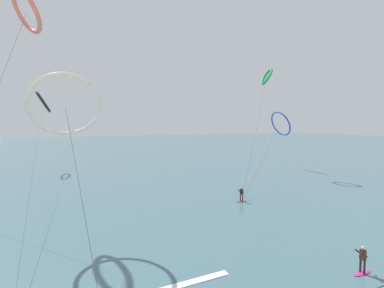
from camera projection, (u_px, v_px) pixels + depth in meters
sea_water at (102, 147)px, 104.53m from camera, size 400.00×200.00×0.08m
surfer_crimson at (241, 195)px, 31.56m from camera, size 1.40×0.70×1.70m
surfer_magenta at (362, 262)px, 16.42m from camera, size 1.40×0.62×1.70m
kite_emerald at (267, 77)px, 48.73m from camera, size 15.84×15.73×18.85m
kite_charcoal at (43, 102)px, 53.07m from camera, size 3.89×52.07×15.50m
kite_cobalt at (281, 124)px, 55.31m from camera, size 22.32×20.18×11.51m
kite_coral at (26, 11)px, 25.91m from camera, size 9.65×4.91×21.56m
kite_ivory at (65, 106)px, 20.58m from camera, size 5.49×13.94×12.73m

